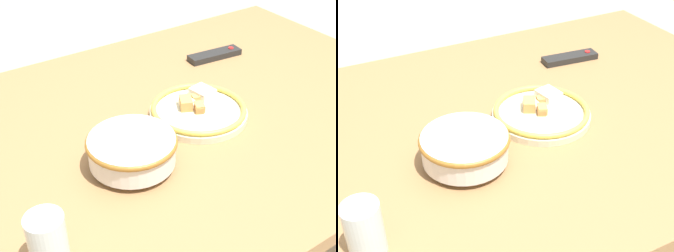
{
  "view_description": "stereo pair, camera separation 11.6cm",
  "coord_description": "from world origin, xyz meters",
  "views": [
    {
      "loc": [
        -0.6,
        -0.87,
        1.46
      ],
      "look_at": [
        -0.07,
        -0.07,
        0.81
      ],
      "focal_mm": 50.0,
      "sensor_mm": 36.0,
      "label": 1
    },
    {
      "loc": [
        -0.5,
        -0.93,
        1.46
      ],
      "look_at": [
        -0.07,
        -0.07,
        0.81
      ],
      "focal_mm": 50.0,
      "sensor_mm": 36.0,
      "label": 2
    }
  ],
  "objects": [
    {
      "name": "dining_table",
      "position": [
        0.0,
        0.0,
        0.7
      ],
      "size": [
        1.58,
        1.04,
        0.77
      ],
      "color": "olive",
      "rests_on": "ground_plane"
    },
    {
      "name": "noodle_bowl",
      "position": [
        -0.19,
        -0.12,
        0.82
      ],
      "size": [
        0.21,
        0.21,
        0.08
      ],
      "color": "silver",
      "rests_on": "dining_table"
    },
    {
      "name": "food_plate",
      "position": [
        0.06,
        -0.03,
        0.79
      ],
      "size": [
        0.26,
        0.26,
        0.05
      ],
      "color": "beige",
      "rests_on": "dining_table"
    },
    {
      "name": "tv_remote",
      "position": [
        0.33,
        0.23,
        0.78
      ],
      "size": [
        0.19,
        0.07,
        0.02
      ],
      "rotation": [
        0.0,
        0.0,
        4.62
      ],
      "color": "black",
      "rests_on": "dining_table"
    },
    {
      "name": "drinking_glass",
      "position": [
        -0.46,
        -0.28,
        0.83
      ],
      "size": [
        0.07,
        0.07,
        0.11
      ],
      "color": "silver",
      "rests_on": "dining_table"
    }
  ]
}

